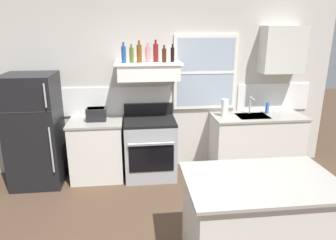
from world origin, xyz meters
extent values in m
cube|color=beige|center=(0.00, 2.23, 1.35)|extent=(5.40, 0.06, 2.70)
cube|color=white|center=(-1.15, 2.19, 1.13)|extent=(2.50, 0.02, 0.44)
cube|color=white|center=(1.80, 2.19, 1.13)|extent=(1.20, 0.02, 0.44)
cube|color=white|center=(0.65, 2.18, 1.55)|extent=(1.00, 0.04, 1.15)
cube|color=#9EADBC|center=(0.65, 2.17, 1.55)|extent=(0.90, 0.01, 1.05)
cube|color=white|center=(0.65, 2.16, 1.55)|extent=(0.90, 0.02, 0.04)
cube|color=black|center=(-1.90, 1.84, 0.81)|extent=(0.70, 0.68, 1.62)
cube|color=#333333|center=(-1.90, 1.50, 1.17)|extent=(0.69, 0.00, 0.01)
cylinder|color=#A5A8AD|center=(-1.60, 1.47, 0.65)|extent=(0.02, 0.02, 0.65)
cylinder|color=#A5A8AD|center=(-1.60, 1.47, 1.40)|extent=(0.02, 0.02, 0.31)
cube|color=silver|center=(-1.05, 1.90, 0.44)|extent=(0.76, 0.60, 0.88)
cube|color=#9E998E|center=(-1.05, 1.90, 0.90)|extent=(0.79, 0.63, 0.03)
cube|color=black|center=(-1.03, 1.91, 1.01)|extent=(0.28, 0.20, 0.19)
cube|color=black|center=(-1.03, 1.91, 1.09)|extent=(0.24, 0.16, 0.01)
cube|color=black|center=(-1.17, 1.91, 1.04)|extent=(0.02, 0.03, 0.02)
cube|color=#9EA0A5|center=(-0.25, 1.86, 0.43)|extent=(0.76, 0.64, 0.87)
cube|color=black|center=(-0.25, 1.86, 0.89)|extent=(0.76, 0.64, 0.04)
cube|color=black|center=(-0.25, 2.15, 1.00)|extent=(0.76, 0.06, 0.18)
cube|color=black|center=(-0.25, 1.54, 0.42)|extent=(0.65, 0.01, 0.40)
cylinder|color=silver|center=(-0.25, 1.50, 0.67)|extent=(0.65, 0.03, 0.03)
cube|color=white|center=(-0.25, 1.96, 1.61)|extent=(0.88, 0.48, 0.22)
cube|color=#262628|center=(-0.25, 1.74, 1.53)|extent=(0.75, 0.02, 0.04)
cube|color=white|center=(-0.25, 1.96, 1.73)|extent=(0.96, 0.52, 0.02)
cylinder|color=#1E478C|center=(-0.59, 1.91, 1.86)|extent=(0.07, 0.07, 0.23)
cylinder|color=#1E478C|center=(-0.59, 1.91, 2.00)|extent=(0.03, 0.03, 0.06)
cylinder|color=#4C601E|center=(-0.49, 1.95, 1.85)|extent=(0.06, 0.06, 0.21)
cylinder|color=#4C601E|center=(-0.49, 1.95, 1.98)|extent=(0.03, 0.03, 0.05)
cylinder|color=brown|center=(-0.38, 1.95, 1.87)|extent=(0.07, 0.07, 0.25)
cylinder|color=brown|center=(-0.38, 1.95, 2.02)|extent=(0.03, 0.03, 0.06)
cylinder|color=#C67F84|center=(-0.25, 1.96, 1.85)|extent=(0.07, 0.07, 0.21)
cylinder|color=#C67F84|center=(-0.25, 1.96, 1.99)|extent=(0.03, 0.03, 0.05)
cylinder|color=maroon|center=(-0.14, 2.01, 1.87)|extent=(0.07, 0.07, 0.25)
cylinder|color=maroon|center=(-0.14, 2.01, 2.03)|extent=(0.03, 0.03, 0.06)
cylinder|color=#381E0F|center=(-0.02, 1.93, 1.84)|extent=(0.06, 0.06, 0.19)
cylinder|color=#381E0F|center=(-0.02, 1.93, 1.96)|extent=(0.03, 0.03, 0.05)
cylinder|color=black|center=(0.10, 1.96, 1.85)|extent=(0.06, 0.06, 0.20)
cylinder|color=black|center=(0.10, 1.96, 1.98)|extent=(0.02, 0.02, 0.05)
cube|color=silver|center=(1.45, 1.90, 0.44)|extent=(1.40, 0.60, 0.88)
cube|color=#9E998E|center=(1.45, 1.90, 0.90)|extent=(1.43, 0.63, 0.03)
cube|color=#B7BABC|center=(1.35, 1.88, 0.90)|extent=(0.48, 0.36, 0.01)
cylinder|color=silver|center=(1.35, 2.02, 1.05)|extent=(0.03, 0.03, 0.28)
cylinder|color=silver|center=(1.35, 1.94, 1.17)|extent=(0.02, 0.16, 0.02)
cylinder|color=white|center=(0.90, 1.90, 1.04)|extent=(0.11, 0.11, 0.27)
cylinder|color=blue|center=(1.63, 2.00, 1.00)|extent=(0.06, 0.06, 0.18)
cube|color=silver|center=(0.66, -0.11, 0.44)|extent=(1.32, 0.82, 0.88)
cube|color=#9E998E|center=(0.66, -0.11, 0.90)|extent=(1.40, 0.90, 0.03)
cube|color=silver|center=(1.80, 2.04, 1.90)|extent=(0.64, 0.32, 0.70)
camera|label=1|loc=(-0.48, -2.53, 2.25)|focal=32.96mm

